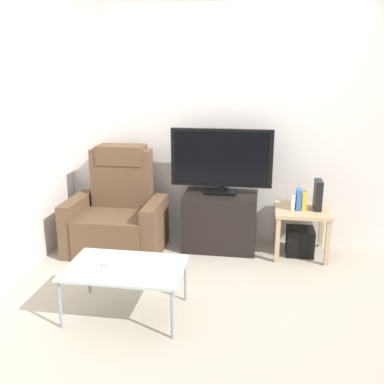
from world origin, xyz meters
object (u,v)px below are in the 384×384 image
Objects in this scene: television at (221,160)px; cell_phone at (110,262)px; coffee_table at (125,270)px; book_middle at (299,199)px; recliner_armchair at (118,215)px; game_console at (318,195)px; side_table at (302,216)px; subwoofer_box at (300,241)px; tv_stand at (220,221)px; book_leftmost at (293,201)px; book_rightmost at (304,201)px.

television is 6.97× the size of cell_phone.
coffee_table is at bearing 2.95° from cell_phone.
coffee_table is (-1.38, -1.37, -0.22)m from book_middle.
game_console is (2.05, 0.16, 0.27)m from recliner_armchair.
side_table is 2.06m from cell_phone.
cell_phone is (-1.71, -1.35, -0.24)m from game_console.
cell_phone is at bearing -139.42° from subwoofer_box.
television is at bearing 175.91° from subwoofer_box.
book_leftmost reaches higher than tv_stand.
television is 0.83m from book_leftmost.
book_middle reaches higher than side_table.
coffee_table is (-1.33, -1.37, -0.20)m from book_leftmost.
cell_phone reaches higher than subwoofer_box.
side_table is 0.27m from game_console.
game_console is 1.99× the size of cell_phone.
book_leftmost is at bearing 46.00° from coffee_table.
book_rightmost is at bearing 63.07° from cell_phone.
subwoofer_box is 1.33× the size of book_middle.
recliner_armchair is 2.07m from game_console.
television is 1.03m from game_console.
recliner_armchair reaches higher than cell_phone.
book_middle is 1.96m from coffee_table.
book_leftmost reaches higher than cell_phone.
recliner_armchair is at bearing -175.41° from subwoofer_box.
television is 0.97× the size of recliner_armchair.
game_console is at bearing 41.76° from coffee_table.
book_leftmost is 0.77× the size of book_middle.
game_console is at bearing 3.95° from subwoofer_box.
book_leftmost is at bearing -6.19° from television.
side_table reaches higher than cell_phone.
subwoofer_box is at bearing 14.83° from recliner_armchair.
book_middle is 1.39× the size of cell_phone.
tv_stand reaches higher than subwoofer_box.
television reaches higher than book_middle.
book_rightmost reaches higher than coffee_table.
cell_phone is at bearing -139.42° from side_table.
coffee_table is at bearing -135.67° from side_table.
recliner_armchair reaches higher than coffee_table.
recliner_armchair is at bearing -168.75° from television.
tv_stand reaches higher than coffee_table.
book_rightmost reaches higher than side_table.
tv_stand is at bearing 175.60° from book_middle.
book_rightmost is at bearing -5.38° from television.
book_leftmost is 0.88× the size of book_rightmost.
book_leftmost is 1.07× the size of cell_phone.
book_leftmost is 0.06m from book_middle.
tv_stand is at bearing 67.62° from coffee_table.
book_middle is at bearing 64.07° from cell_phone.
book_rightmost is 1.21× the size of cell_phone.
television reaches higher than cell_phone.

